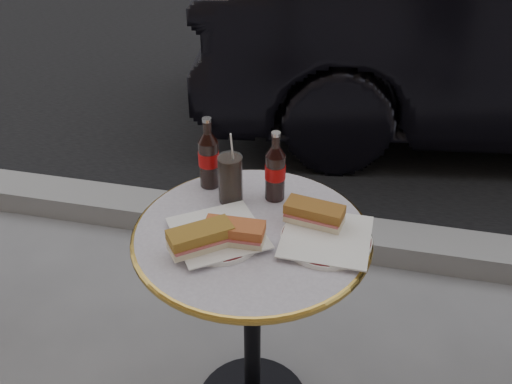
% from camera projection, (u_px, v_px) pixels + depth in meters
% --- Properties ---
extents(curb, '(40.00, 0.20, 0.12)m').
position_uv_depth(curb, '(298.00, 231.00, 2.58)').
color(curb, gray).
rests_on(curb, ground).
extents(bistro_table, '(0.62, 0.62, 0.73)m').
position_uv_depth(bistro_table, '(252.00, 329.00, 1.67)').
color(bistro_table, '#BAB2C4').
rests_on(bistro_table, ground).
extents(plate_left, '(0.30, 0.30, 0.01)m').
position_uv_depth(plate_left, '(218.00, 235.00, 1.44)').
color(plate_left, white).
rests_on(plate_left, bistro_table).
extents(plate_right, '(0.27, 0.27, 0.01)m').
position_uv_depth(plate_right, '(326.00, 239.00, 1.43)').
color(plate_right, white).
rests_on(plate_right, bistro_table).
extents(sandwich_left_a, '(0.17, 0.15, 0.05)m').
position_uv_depth(sandwich_left_a, '(201.00, 239.00, 1.38)').
color(sandwich_left_a, olive).
rests_on(sandwich_left_a, plate_left).
extents(sandwich_left_b, '(0.15, 0.07, 0.05)m').
position_uv_depth(sandwich_left_b, '(234.00, 233.00, 1.40)').
color(sandwich_left_b, '#B85A2E').
rests_on(sandwich_left_b, plate_left).
extents(sandwich_right, '(0.16, 0.09, 0.05)m').
position_uv_depth(sandwich_right, '(314.00, 215.00, 1.46)').
color(sandwich_right, '#8F5B24').
rests_on(sandwich_right, plate_right).
extents(cola_bottle_left, '(0.08, 0.08, 0.21)m').
position_uv_depth(cola_bottle_left, '(208.00, 152.00, 1.59)').
color(cola_bottle_left, black).
rests_on(cola_bottle_left, bistro_table).
extents(cola_bottle_right, '(0.06, 0.06, 0.21)m').
position_uv_depth(cola_bottle_right, '(275.00, 166.00, 1.54)').
color(cola_bottle_right, black).
rests_on(cola_bottle_right, bistro_table).
extents(cola_glass, '(0.08, 0.08, 0.14)m').
position_uv_depth(cola_glass, '(230.00, 179.00, 1.54)').
color(cola_glass, black).
rests_on(cola_glass, bistro_table).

